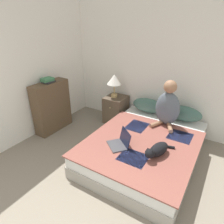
% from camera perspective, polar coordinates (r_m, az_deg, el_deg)
% --- Properties ---
extents(wall_back, '(5.08, 0.05, 2.55)m').
position_cam_1_polar(wall_back, '(3.87, 16.37, 12.55)').
color(wall_back, white).
rests_on(wall_back, ground_plane).
extents(wall_side, '(0.05, 4.80, 2.55)m').
position_cam_1_polar(wall_side, '(3.61, -28.52, 9.65)').
color(wall_side, white).
rests_on(wall_side, ground_plane).
extents(bed, '(1.57, 2.09, 0.37)m').
position_cam_1_polar(bed, '(3.30, 9.42, -9.88)').
color(bed, '#9E998E').
rests_on(bed, ground_plane).
extents(pillow_near, '(0.63, 0.27, 0.27)m').
position_cam_1_polar(pillow_near, '(3.98, 10.26, 1.88)').
color(pillow_near, '#42665B').
rests_on(pillow_near, bed).
extents(pillow_far, '(0.63, 0.27, 0.27)m').
position_cam_1_polar(pillow_far, '(3.81, 19.81, -0.37)').
color(pillow_far, '#42665B').
rests_on(pillow_far, bed).
extents(person_sitting, '(0.41, 0.40, 0.79)m').
position_cam_1_polar(person_sitting, '(3.50, 15.64, 1.59)').
color(person_sitting, slate).
rests_on(person_sitting, bed).
extents(cat_tabby, '(0.29, 0.52, 0.19)m').
position_cam_1_polar(cat_tabby, '(2.79, 12.80, -10.53)').
color(cat_tabby, black).
rests_on(cat_tabby, bed).
extents(laptop_open, '(0.40, 0.40, 0.23)m').
position_cam_1_polar(laptop_open, '(2.94, 2.20, -8.72)').
color(laptop_open, '#424247').
rests_on(laptop_open, bed).
extents(nightstand, '(0.42, 0.47, 0.57)m').
position_cam_1_polar(nightstand, '(4.28, 1.11, 0.77)').
color(nightstand, brown).
rests_on(nightstand, ground_plane).
extents(table_lamp, '(0.29, 0.29, 0.48)m').
position_cam_1_polar(table_lamp, '(4.05, 0.66, 9.02)').
color(table_lamp, tan).
rests_on(table_lamp, nightstand).
extents(bookshelf, '(0.26, 0.76, 0.98)m').
position_cam_1_polar(bookshelf, '(4.08, -16.82, 1.48)').
color(bookshelf, brown).
rests_on(bookshelf, ground_plane).
extents(book_stack_top, '(0.20, 0.23, 0.09)m').
position_cam_1_polar(book_stack_top, '(3.91, -17.90, 8.64)').
color(book_stack_top, '#2D2D33').
rests_on(book_stack_top, bookshelf).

